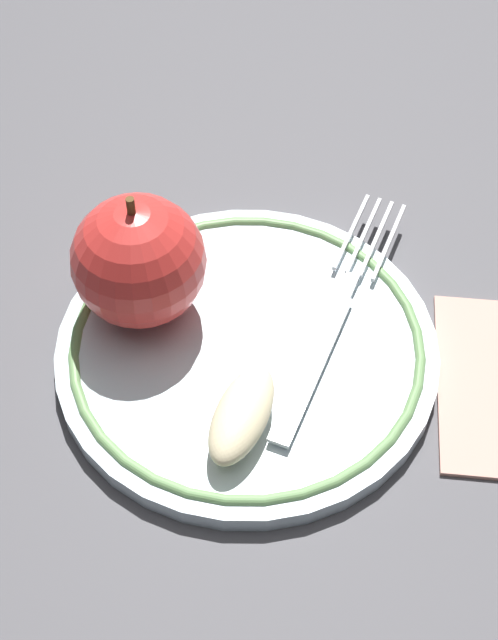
% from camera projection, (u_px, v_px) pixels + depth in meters
% --- Properties ---
extents(ground_plane, '(2.00, 2.00, 0.00)m').
position_uv_depth(ground_plane, '(263.00, 333.00, 0.52)').
color(ground_plane, '#4D4C50').
extents(plate, '(0.22, 0.22, 0.01)m').
position_uv_depth(plate, '(249.00, 350.00, 0.50)').
color(plate, silver).
rests_on(plate, ground_plane).
extents(apple_red_whole, '(0.07, 0.07, 0.08)m').
position_uv_depth(apple_red_whole, '(139.00, 261.00, 0.48)').
color(apple_red_whole, red).
rests_on(apple_red_whole, plate).
extents(apple_slice_front, '(0.04, 0.07, 0.02)m').
position_uv_depth(apple_slice_front, '(242.00, 415.00, 0.46)').
color(apple_slice_front, beige).
rests_on(apple_slice_front, plate).
extents(fork, '(0.04, 0.19, 0.00)m').
position_uv_depth(fork, '(334.00, 316.00, 0.51)').
color(fork, silver).
rests_on(fork, plate).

